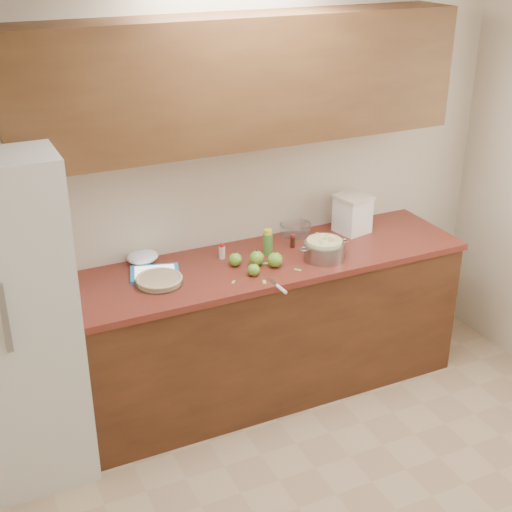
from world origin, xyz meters
name	(u,v)px	position (x,y,z in m)	size (l,w,h in m)	color
room_shell	(410,320)	(0.00, 0.00, 1.30)	(3.60, 3.60, 3.60)	tan
counter_run	(254,329)	(0.00, 1.48, 0.46)	(2.64, 0.68, 0.92)	#552C18
upper_cabinets	(241,81)	(0.00, 1.63, 1.95)	(2.60, 0.34, 0.70)	#57361A
fridge	(1,320)	(-1.44, 1.44, 0.90)	(0.70, 0.70, 1.80)	silver
pie	(159,280)	(-0.59, 1.44, 0.94)	(0.27, 0.27, 0.04)	silver
colander	(324,250)	(0.40, 1.33, 0.98)	(0.33, 0.24, 0.12)	gray
flour_canister	(352,213)	(0.77, 1.62, 1.05)	(0.24, 0.24, 0.25)	white
tablet	(155,273)	(-0.58, 1.56, 0.93)	(0.32, 0.28, 0.02)	#2B8CCF
paring_knife	(280,288)	(-0.02, 1.09, 0.93)	(0.03, 0.20, 0.02)	gray
lemon_bottle	(268,242)	(0.13, 1.54, 1.00)	(0.06, 0.06, 0.16)	#4C8C38
cinnamon_shaker	(222,251)	(-0.15, 1.60, 0.96)	(0.04, 0.04, 0.09)	beige
vanilla_bottle	(293,241)	(0.31, 1.56, 0.96)	(0.03, 0.03, 0.08)	black
mixing_bowl	(296,228)	(0.42, 1.73, 0.96)	(0.20, 0.20, 0.08)	silver
paper_towel	(143,257)	(-0.60, 1.74, 0.96)	(0.19, 0.15, 0.08)	white
apple_left	(235,259)	(-0.12, 1.47, 0.96)	(0.08, 0.08, 0.09)	#66A329
apple_center	(257,258)	(0.00, 1.43, 0.96)	(0.09, 0.09, 0.10)	#66A329
apple_front	(254,270)	(-0.08, 1.31, 0.96)	(0.07, 0.07, 0.08)	#66A329
apple_extra	(275,260)	(0.08, 1.36, 0.96)	(0.09, 0.09, 0.10)	#66A329
peel_a	(298,270)	(0.18, 1.27, 0.92)	(0.04, 0.02, 0.00)	#92C760
peel_b	(264,282)	(-0.06, 1.21, 0.92)	(0.05, 0.02, 0.00)	#92C760
peel_c	(264,263)	(0.04, 1.43, 0.92)	(0.05, 0.02, 0.00)	#92C760
peel_d	(233,282)	(-0.21, 1.28, 0.92)	(0.04, 0.01, 0.00)	#92C760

